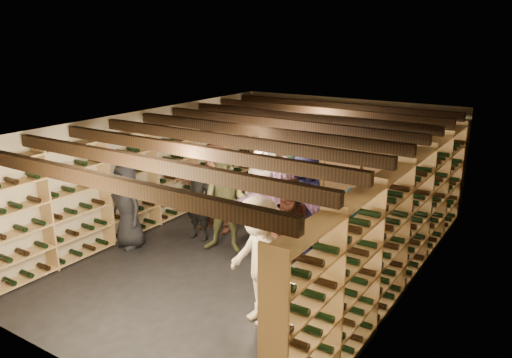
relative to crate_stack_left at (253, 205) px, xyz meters
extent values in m
plane|color=black|center=(0.97, -1.30, -0.34)|extent=(8.00, 8.00, 0.00)
cube|color=#C0B395|center=(0.97, 2.70, 0.86)|extent=(5.50, 0.02, 2.40)
cube|color=#C0B395|center=(0.97, -5.30, 0.86)|extent=(5.50, 0.02, 2.40)
cube|color=#C0B395|center=(-1.78, -1.30, 0.86)|extent=(0.02, 8.00, 2.40)
cube|color=#C0B395|center=(3.72, -1.30, 0.86)|extent=(0.02, 8.00, 2.40)
cube|color=#BDB2A2|center=(0.97, -1.30, 2.06)|extent=(5.50, 8.00, 0.01)
cube|color=black|center=(0.97, -4.80, 1.92)|extent=(5.40, 0.12, 0.18)
cube|color=black|center=(0.97, -3.92, 1.92)|extent=(5.40, 0.12, 0.18)
cube|color=black|center=(0.97, -3.05, 1.92)|extent=(5.40, 0.12, 0.18)
cube|color=black|center=(0.97, -2.17, 1.92)|extent=(5.40, 0.12, 0.18)
cube|color=black|center=(0.97, -1.30, 1.92)|extent=(5.40, 0.12, 0.18)
cube|color=black|center=(0.97, -0.43, 1.92)|extent=(5.40, 0.12, 0.18)
cube|color=black|center=(0.97, 0.45, 1.92)|extent=(5.40, 0.12, 0.18)
cube|color=black|center=(0.97, 1.32, 1.92)|extent=(5.40, 0.12, 0.18)
cube|color=black|center=(0.97, 2.20, 1.92)|extent=(5.40, 0.12, 0.18)
cube|color=tan|center=(-1.60, -1.30, 0.73)|extent=(0.32, 7.50, 2.15)
cube|color=tan|center=(3.54, -1.30, 0.73)|extent=(0.32, 7.50, 2.15)
cube|color=tan|center=(0.97, 2.53, 0.73)|extent=(4.70, 0.30, 2.15)
cube|color=tan|center=(0.00, 0.00, -0.25)|extent=(0.58, 0.48, 0.17)
cube|color=tan|center=(0.00, 0.00, -0.08)|extent=(0.58, 0.48, 0.17)
cube|color=tan|center=(0.00, 0.00, 0.09)|extent=(0.58, 0.48, 0.17)
cube|color=tan|center=(0.00, 0.00, 0.26)|extent=(0.58, 0.48, 0.17)
cube|color=tan|center=(1.28, 0.30, -0.25)|extent=(0.58, 0.49, 0.17)
cube|color=tan|center=(1.28, 0.30, -0.08)|extent=(0.58, 0.49, 0.17)
cube|color=tan|center=(1.89, 0.71, -0.25)|extent=(0.51, 0.34, 0.17)
imported|color=black|center=(-1.21, -2.40, 0.47)|extent=(0.87, 0.65, 1.62)
imported|color=black|center=(-0.32, -1.41, 0.40)|extent=(0.57, 0.40, 1.49)
imported|color=brown|center=(0.47, -1.58, 0.59)|extent=(1.07, 0.94, 1.86)
imported|color=beige|center=(2.23, -3.24, 0.58)|extent=(1.35, 1.06, 1.83)
imported|color=#21637A|center=(2.68, -1.21, 0.42)|extent=(0.96, 0.68, 1.51)
imported|color=brown|center=(-0.34, -0.86, 0.57)|extent=(1.72, 0.62, 1.83)
imported|color=#1B1A40|center=(1.61, -0.69, 0.59)|extent=(1.00, 0.74, 1.85)
imported|color=gray|center=(0.90, -1.08, 0.61)|extent=(0.82, 0.70, 1.90)
imported|color=#401E15|center=(2.12, -2.12, 0.55)|extent=(1.06, 0.96, 1.79)
imported|color=#B4B1A5|center=(0.60, -0.47, 0.51)|extent=(1.10, 0.64, 1.70)
imported|color=#264E34|center=(1.15, -0.40, 0.61)|extent=(1.14, 0.52, 1.90)
imported|color=#9C679C|center=(1.43, -1.21, 0.58)|extent=(1.80, 0.99, 1.85)
camera|label=1|loc=(5.55, -8.44, 3.56)|focal=35.00mm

